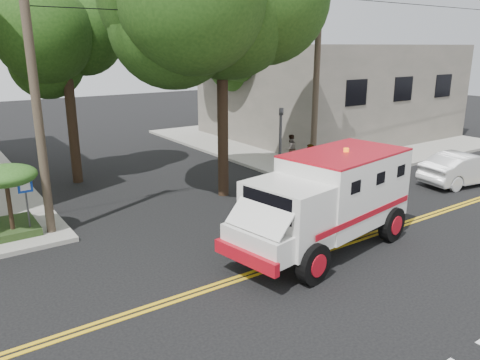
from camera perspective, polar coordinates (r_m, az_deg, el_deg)
ground at (r=14.16m, az=7.23°, el=-9.49°), size 100.00×100.00×0.00m
sidewalk_ne at (r=32.44m, az=9.26°, el=5.17°), size 17.00×17.00×0.15m
building_right at (r=33.42m, az=10.79°, el=10.74°), size 14.00×12.00×6.00m
utility_pole_left at (r=15.81m, az=-23.63°, el=9.01°), size 0.28×0.28×9.00m
utility_pole_right at (r=21.69m, az=9.27°, el=11.67°), size 0.28×0.28×9.00m
tree_main at (r=18.92m, az=-0.56°, el=19.45°), size 6.08×5.70×9.85m
tree_left at (r=22.04m, az=-19.53°, el=14.26°), size 4.48×4.20×7.70m
tree_right at (r=30.68m, az=0.15°, el=16.07°), size 4.80×4.50×8.20m
traffic_signal at (r=19.89m, az=4.93°, el=4.83°), size 0.15×0.18×3.60m
accessibility_sign at (r=16.48m, az=-24.58°, el=-2.06°), size 0.45×0.10×2.02m
armored_truck at (r=14.45m, az=10.67°, el=-1.99°), size 6.74×3.44×2.93m
parked_sedan at (r=23.52m, az=25.76°, el=1.29°), size 4.63×2.19×1.47m
pedestrian_a at (r=21.27m, az=8.35°, el=2.09°), size 0.74×0.73×1.71m
pedestrian_b at (r=24.52m, az=6.16°, el=3.78°), size 0.82×0.68×1.52m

